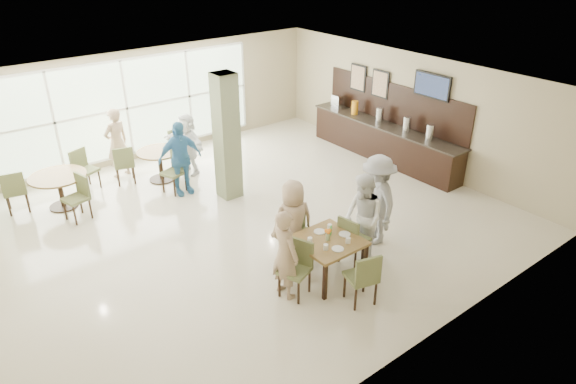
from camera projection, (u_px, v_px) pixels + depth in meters
ground at (245, 221)px, 10.62m from camera, size 10.00×10.00×0.00m
room_shell at (241, 145)px, 9.85m from camera, size 10.00×10.00×10.00m
window_bank at (127, 108)px, 12.84m from camera, size 7.00×0.04×7.00m
column at (227, 137)px, 11.05m from camera, size 0.45×0.45×2.80m
main_table at (328, 244)px, 8.63m from camera, size 1.03×1.03×0.75m
round_table_left at (59, 182)px, 10.92m from camera, size 1.18×1.18×0.75m
round_table_right at (160, 158)px, 12.15m from camera, size 1.04×1.04×0.75m
chairs_main_table at (328, 254)px, 8.69m from camera, size 1.97×2.03×0.95m
chairs_table_left at (60, 186)px, 11.02m from camera, size 2.09×1.83×0.95m
chairs_table_right at (160, 161)px, 12.21m from camera, size 2.09×1.77×0.95m
tabletop_clutter at (330, 237)px, 8.57m from camera, size 0.78×0.79×0.21m
buffet_counter at (384, 139)px, 13.31m from camera, size 0.64×4.70×1.95m
wall_tv at (432, 86)px, 11.93m from camera, size 0.06×1.00×0.58m
framed_art_a at (380, 84)px, 13.20m from camera, size 0.05×0.55×0.70m
framed_art_b at (358, 78)px, 13.76m from camera, size 0.05×0.55×0.70m
teen_left at (285, 254)px, 8.16m from camera, size 0.39×0.58×1.56m
teen_far at (293, 222)px, 9.06m from camera, size 0.85×0.60×1.57m
teen_right at (363, 218)px, 9.10m from camera, size 0.83×0.95×1.64m
teen_standing at (377, 200)px, 9.56m from camera, size 1.06×1.31×1.78m
adult_a at (180, 158)px, 11.40m from camera, size 1.05×0.66×1.71m
adult_b at (187, 144)px, 12.44m from camera, size 0.84×1.49×1.51m
adult_standing at (117, 143)px, 12.22m from camera, size 0.71×0.55×1.71m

